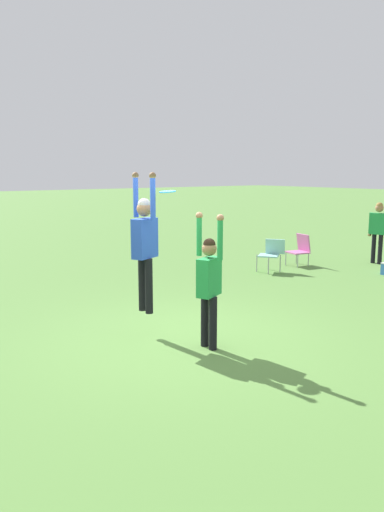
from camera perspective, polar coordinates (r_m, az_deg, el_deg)
name	(u,v)px	position (r m, az deg, el deg)	size (l,w,h in m)	color
ground_plane	(182,338)	(7.90, -1.16, -9.40)	(120.00, 120.00, 0.00)	#56843D
person_jumping	(145,239)	(7.72, -5.42, 1.96)	(0.60, 0.49, 2.18)	black
person_defending	(209,278)	(7.23, 1.97, -2.57)	(0.58, 0.47, 2.00)	black
frisbee	(168,192)	(7.50, -2.81, 7.36)	(0.25, 0.25, 0.04)	#2D9EDB
camping_chair_1	(300,248)	(14.09, 12.25, 0.89)	(0.59, 0.64, 0.86)	gray
camping_chair_3	(271,252)	(13.05, 9.06, 0.43)	(0.70, 0.77, 0.84)	gray
person_spectator_near	(378,227)	(14.88, 20.51, 3.14)	(0.62, 0.30, 1.72)	black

